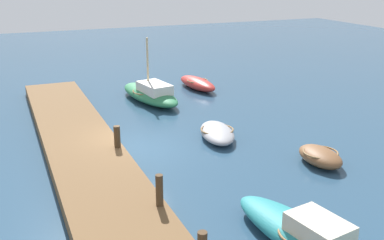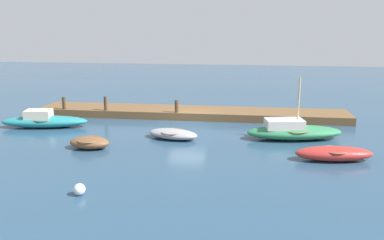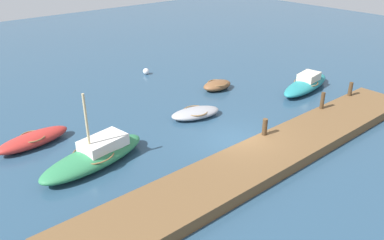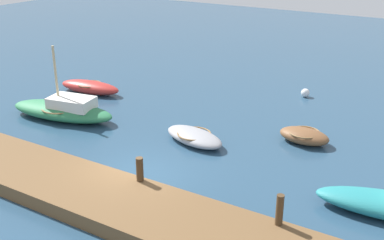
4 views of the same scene
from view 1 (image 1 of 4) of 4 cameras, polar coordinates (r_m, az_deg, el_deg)
ground_plane at (r=20.52m, az=-6.94°, el=-3.50°), size 84.00×84.00×0.00m
dock_platform at (r=19.98m, az=-13.33°, el=-3.65°), size 22.99×3.05×0.56m
rowboat_red at (r=30.28m, az=0.66°, el=4.57°), size 4.05×1.72×0.73m
rowboat_grey at (r=21.45m, az=3.13°, el=-1.55°), size 3.40×2.21×0.58m
sailboat_green at (r=27.45m, az=-5.18°, el=3.32°), size 5.99×2.90×3.77m
dinghy_brown at (r=19.39m, az=15.59°, el=-4.33°), size 2.35×1.49×0.66m
motorboat_teal at (r=13.61m, az=14.29°, el=-13.94°), size 5.92×2.54×1.19m
mooring_post_west at (r=19.11m, az=-9.26°, el=-2.04°), size 0.27×0.27×0.91m
mooring_post_mid_west at (r=14.38m, az=-4.06°, el=-8.68°), size 0.23×0.23×1.03m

